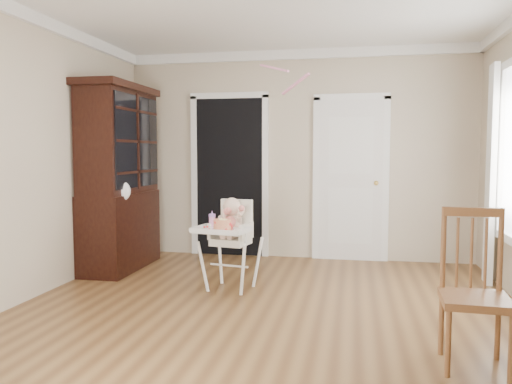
% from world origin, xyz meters
% --- Properties ---
extents(floor, '(5.00, 5.00, 0.00)m').
position_xyz_m(floor, '(0.00, 0.00, 0.00)').
color(floor, brown).
rests_on(floor, ground).
extents(wall_back, '(4.50, 0.00, 4.50)m').
position_xyz_m(wall_back, '(0.00, 2.50, 1.35)').
color(wall_back, beige).
rests_on(wall_back, floor).
extents(wall_left, '(0.00, 5.00, 5.00)m').
position_xyz_m(wall_left, '(-2.25, 0.00, 1.35)').
color(wall_left, beige).
rests_on(wall_left, floor).
extents(doorway, '(1.06, 0.05, 2.22)m').
position_xyz_m(doorway, '(-0.90, 2.48, 1.11)').
color(doorway, black).
rests_on(doorway, wall_back).
extents(closet_door, '(0.96, 0.09, 2.13)m').
position_xyz_m(closet_door, '(0.70, 2.48, 1.02)').
color(closet_door, white).
rests_on(closet_door, wall_back).
extents(high_chair, '(0.63, 0.74, 0.92)m').
position_xyz_m(high_chair, '(-0.47, 0.82, 0.57)').
color(high_chair, white).
rests_on(high_chair, floor).
extents(baby, '(0.27, 0.23, 0.43)m').
position_xyz_m(baby, '(-0.47, 0.84, 0.71)').
color(baby, beige).
rests_on(baby, high_chair).
extents(cake, '(0.22, 0.22, 0.10)m').
position_xyz_m(cake, '(-0.49, 0.59, 0.69)').
color(cake, silver).
rests_on(cake, high_chair).
extents(sippy_cup, '(0.07, 0.07, 0.17)m').
position_xyz_m(sippy_cup, '(-0.65, 0.76, 0.71)').
color(sippy_cup, pink).
rests_on(sippy_cup, high_chair).
extents(china_cabinet, '(0.57, 1.29, 2.18)m').
position_xyz_m(china_cabinet, '(-1.99, 1.46, 1.09)').
color(china_cabinet, black).
rests_on(china_cabinet, floor).
extents(dining_chair, '(0.44, 0.44, 1.02)m').
position_xyz_m(dining_chair, '(1.51, -0.65, 0.48)').
color(dining_chair, brown).
rests_on(dining_chair, floor).
extents(streamer, '(0.37, 0.37, 0.15)m').
position_xyz_m(streamer, '(-0.10, 1.26, 2.27)').
color(streamer, pink).
rests_on(streamer, ceiling).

